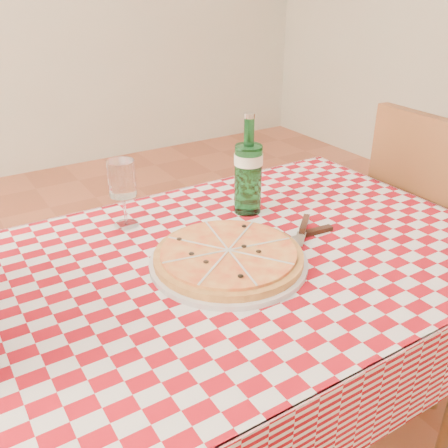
% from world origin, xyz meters
% --- Properties ---
extents(dining_table, '(1.20, 0.80, 0.75)m').
position_xyz_m(dining_table, '(0.00, 0.00, 0.66)').
color(dining_table, brown).
rests_on(dining_table, ground).
extents(tablecloth, '(1.30, 0.90, 0.01)m').
position_xyz_m(tablecloth, '(0.00, 0.00, 0.75)').
color(tablecloth, '#9A0914').
rests_on(tablecloth, dining_table).
extents(chair_near, '(0.47, 0.47, 0.99)m').
position_xyz_m(chair_near, '(0.82, 0.01, 0.57)').
color(chair_near, brown).
rests_on(chair_near, ground).
extents(pizza_plate, '(0.44, 0.44, 0.05)m').
position_xyz_m(pizza_plate, '(-0.06, -0.03, 0.78)').
color(pizza_plate, '#D18B45').
rests_on(pizza_plate, tablecloth).
extents(water_bottle, '(0.09, 0.09, 0.29)m').
position_xyz_m(water_bottle, '(0.15, 0.20, 0.90)').
color(water_bottle, '#186229').
rests_on(water_bottle, tablecloth).
extents(wine_glass, '(0.10, 0.10, 0.19)m').
position_xyz_m(wine_glass, '(-0.19, 0.30, 0.85)').
color(wine_glass, white).
rests_on(wine_glass, tablecloth).
extents(cutlery, '(0.29, 0.27, 0.03)m').
position_xyz_m(cutlery, '(0.18, -0.01, 0.77)').
color(cutlery, silver).
rests_on(cutlery, tablecloth).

